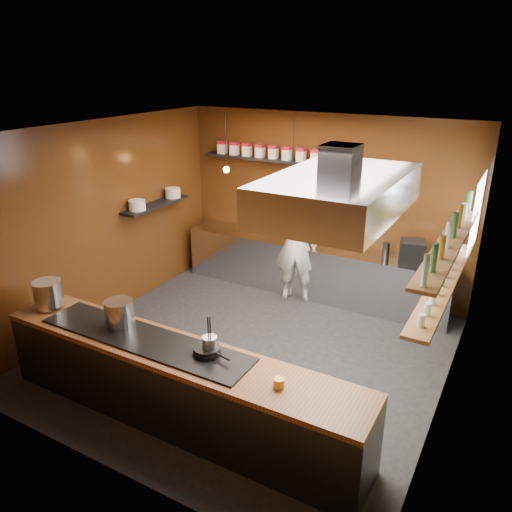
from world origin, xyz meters
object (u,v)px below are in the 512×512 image
Objects in this scene: stockpot_large at (48,294)px; chef at (296,245)px; extractor_hood at (338,193)px; espresso_machine at (412,252)px; stockpot_small at (119,313)px.

chef is at bearing 62.96° from stockpot_large.
extractor_hood is 5.52× the size of espresso_machine.
extractor_hood is 3.70m from stockpot_large.
espresso_machine is 1.81m from chef.
stockpot_large is 0.18× the size of chef.
extractor_hood reaches higher than stockpot_large.
extractor_hood reaches higher than chef.
extractor_hood is at bearing 20.20° from stockpot_large.
extractor_hood is at bearing 105.72° from chef.
chef is at bearing 79.04° from stockpot_small.
chef is (-1.47, 2.24, -1.54)m from extractor_hood.
espresso_machine is 0.19× the size of chef.
stockpot_small is at bearing 3.66° from stockpot_large.
stockpot_large is 3.84m from chef.
extractor_hood is 6.10× the size of stockpot_small.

